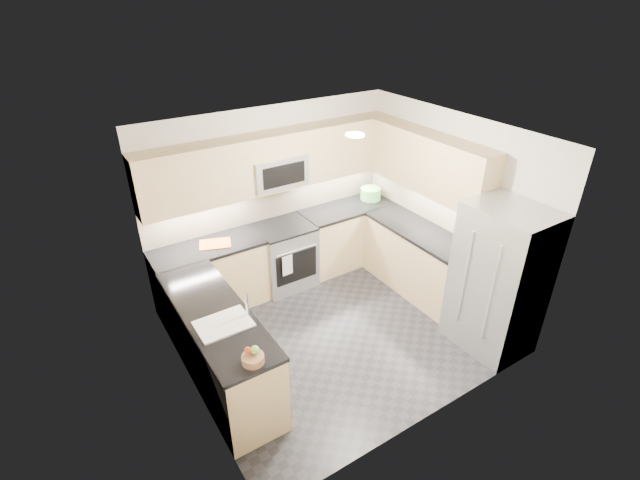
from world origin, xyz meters
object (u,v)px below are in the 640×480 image
Objects in this scene: cutting_board at (215,244)px; refrigerator at (499,280)px; microwave at (277,170)px; fruit_basket at (253,359)px; gas_range at (285,256)px; utensil_bowl at (371,194)px.

refrigerator is at bearing -45.15° from cutting_board.
fruit_basket is at bearing -123.09° from microwave.
gas_range is 1.10m from cutting_board.
refrigerator is (1.45, -2.55, -0.80)m from microwave.
refrigerator is (1.45, -2.43, 0.45)m from gas_range.
refrigerator is 5.82× the size of utensil_bowl.
gas_range is 1.20× the size of microwave.
refrigerator is 2.49m from utensil_bowl.
fruit_basket is (-1.48, -2.14, 0.52)m from gas_range.
gas_range is 2.86m from refrigerator.
gas_range is 1.25m from microwave.
utensil_bowl is at bearing 0.96° from cutting_board.
refrigerator is 2.94m from fruit_basket.
cutting_board is (-2.53, -0.04, -0.08)m from utensil_bowl.
utensil_bowl is (1.55, 0.06, 0.57)m from gas_range.
utensil_bowl reaches higher than gas_range.
refrigerator is at bearing -60.38° from microwave.
cutting_board is 1.94× the size of fruit_basket.
refrigerator reaches higher than gas_range.
cutting_board is at bearing 178.88° from gas_range.
cutting_board is at bearing 134.85° from refrigerator.
cutting_board is at bearing -173.84° from microwave.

